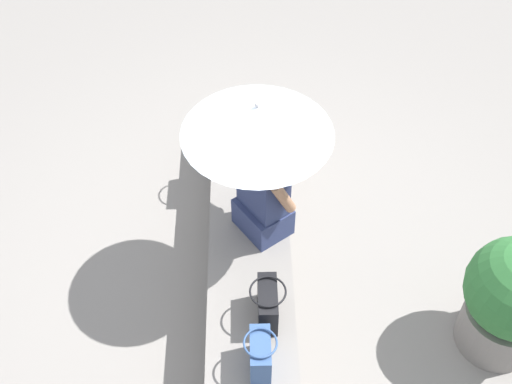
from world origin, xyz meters
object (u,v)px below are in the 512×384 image
Objects in this scene: parasol at (257,120)px; handbag_black at (236,128)px; shoulder_bag_spare at (260,355)px; tote_bag_canvas at (268,303)px; person_seated at (263,188)px.

handbag_black is at bearing -170.38° from parasol.
handbag_black reaches higher than shoulder_bag_spare.
tote_bag_canvas is 1.11× the size of shoulder_bag_spare.
person_seated is at bearing 177.43° from shoulder_bag_spare.
person_seated reaches higher than shoulder_bag_spare.
tote_bag_canvas is 0.34m from shoulder_bag_spare.
person_seated is 0.82× the size of parasol.
parasol is 1.15m from handbag_black.
parasol is 4.09× the size of shoulder_bag_spare.
handbag_black is 1.86m from shoulder_bag_spare.
shoulder_bag_spare is at bearing -8.95° from tote_bag_canvas.
person_seated is 3.01× the size of tote_bag_canvas.
parasol is at bearing 179.62° from shoulder_bag_spare.
tote_bag_canvas is at bearing 0.54° from person_seated.
handbag_black is 1.53m from tote_bag_canvas.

